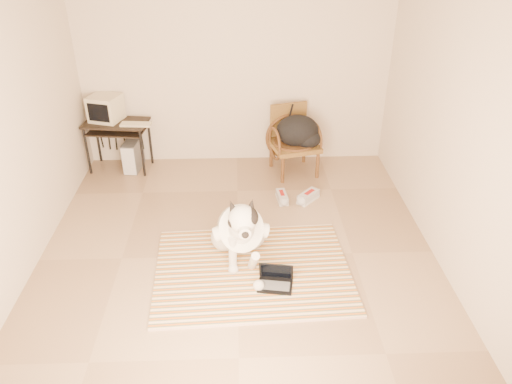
{
  "coord_description": "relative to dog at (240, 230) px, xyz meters",
  "views": [
    {
      "loc": [
        0.04,
        -4.06,
        3.11
      ],
      "look_at": [
        0.19,
        0.02,
        0.73
      ],
      "focal_mm": 35.0,
      "sensor_mm": 36.0,
      "label": 1
    }
  ],
  "objects": [
    {
      "name": "wall_back",
      "position": [
        -0.03,
        2.29,
        1.01
      ],
      "size": [
        4.5,
        0.0,
        4.5
      ],
      "primitive_type": "plane",
      "rotation": [
        1.57,
        0.0,
        0.0
      ],
      "color": "beige",
      "rests_on": "floor"
    },
    {
      "name": "wall_front",
      "position": [
        -0.03,
        -2.21,
        1.01
      ],
      "size": [
        4.5,
        0.0,
        4.5
      ],
      "primitive_type": "plane",
      "rotation": [
        -1.57,
        0.0,
        0.0
      ],
      "color": "beige",
      "rests_on": "floor"
    },
    {
      "name": "crt_monitor",
      "position": [
        -1.7,
        2.1,
        0.49
      ],
      "size": [
        0.45,
        0.44,
        0.33
      ],
      "color": "beige",
      "rests_on": "computer_desk"
    },
    {
      "name": "dog",
      "position": [
        0.0,
        0.0,
        0.0
      ],
      "size": [
        0.56,
        1.15,
        0.85
      ],
      "color": "silver",
      "rests_on": "rug"
    },
    {
      "name": "desk_keyboard",
      "position": [
        -1.3,
        1.92,
        0.34
      ],
      "size": [
        0.39,
        0.17,
        0.03
      ],
      "primitive_type": "cube",
      "rotation": [
        0.0,
        0.0,
        -0.08
      ],
      "color": "beige",
      "rests_on": "computer_desk"
    },
    {
      "name": "backpack",
      "position": [
        0.77,
        1.81,
        0.24
      ],
      "size": [
        0.57,
        0.45,
        0.4
      ],
      "color": "black",
      "rests_on": "rattan_chair"
    },
    {
      "name": "wall_right",
      "position": [
        1.97,
        0.04,
        1.01
      ],
      "size": [
        0.0,
        4.5,
        4.5
      ],
      "primitive_type": "plane",
      "rotation": [
        1.57,
        0.0,
        -1.57
      ],
      "color": "beige",
      "rests_on": "floor"
    },
    {
      "name": "pc_tower",
      "position": [
        -1.41,
        2.02,
        -0.14
      ],
      "size": [
        0.22,
        0.44,
        0.4
      ],
      "color": "#535356",
      "rests_on": "floor"
    },
    {
      "name": "sneaker_right",
      "position": [
        0.83,
        1.1,
        -0.29
      ],
      "size": [
        0.31,
        0.32,
        0.11
      ],
      "color": "silver",
      "rests_on": "floor"
    },
    {
      "name": "floor",
      "position": [
        -0.03,
        0.04,
        -0.34
      ],
      "size": [
        4.5,
        4.5,
        0.0
      ],
      "primitive_type": "plane",
      "color": "#987B5D",
      "rests_on": "ground"
    },
    {
      "name": "wall_left",
      "position": [
        -2.03,
        0.04,
        1.01
      ],
      "size": [
        0.0,
        4.5,
        4.5
      ],
      "primitive_type": "plane",
      "rotation": [
        1.57,
        0.0,
        1.57
      ],
      "color": "beige",
      "rests_on": "floor"
    },
    {
      "name": "rug",
      "position": [
        0.12,
        -0.21,
        -0.33
      ],
      "size": [
        1.94,
        1.52,
        0.02
      ],
      "color": "#B96422",
      "rests_on": "floor"
    },
    {
      "name": "computer_desk",
      "position": [
        -1.58,
        2.02,
        0.23
      ],
      "size": [
        0.85,
        0.54,
        0.67
      ],
      "color": "black",
      "rests_on": "floor"
    },
    {
      "name": "laptop",
      "position": [
        0.32,
        -0.44,
        -0.26
      ],
      "size": [
        0.35,
        0.28,
        0.22
      ],
      "color": "black",
      "rests_on": "rug"
    },
    {
      "name": "sneaker_left",
      "position": [
        0.51,
        1.11,
        -0.3
      ],
      "size": [
        0.14,
        0.29,
        0.1
      ],
      "color": "silver",
      "rests_on": "floor"
    },
    {
      "name": "rattan_chair",
      "position": [
        0.71,
        1.89,
        0.1
      ],
      "size": [
        0.69,
        0.68,
        0.87
      ],
      "color": "brown",
      "rests_on": "floor"
    }
  ]
}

